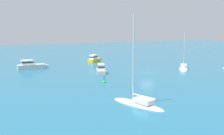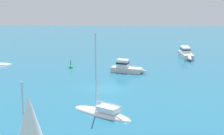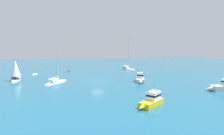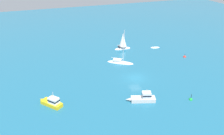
{
  "view_description": "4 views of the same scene",
  "coord_description": "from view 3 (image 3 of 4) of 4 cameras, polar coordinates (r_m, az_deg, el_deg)",
  "views": [
    {
      "loc": [
        27.8,
        49.35,
        9.65
      ],
      "look_at": [
        5.92,
        -3.71,
        0.73
      ],
      "focal_mm": 47.26,
      "sensor_mm": 36.0,
      "label": 1
    },
    {
      "loc": [
        -38.27,
        -2.54,
        11.09
      ],
      "look_at": [
        5.67,
        -0.54,
        1.36
      ],
      "focal_mm": 53.83,
      "sensor_mm": 36.0,
      "label": 2
    },
    {
      "loc": [
        -5.13,
        -40.75,
        7.51
      ],
      "look_at": [
        3.14,
        -0.08,
        2.86
      ],
      "focal_mm": 31.12,
      "sensor_mm": 36.0,
      "label": 3
    },
    {
      "loc": [
        41.94,
        -20.4,
        24.52
      ],
      "look_at": [
        -5.32,
        -3.52,
        0.69
      ],
      "focal_mm": 38.74,
      "sensor_mm": 36.0,
      "label": 4
    }
  ],
  "objects": [
    {
      "name": "ground_plane",
      "position": [
        41.76,
        -4.26,
        -3.99
      ],
      "size": [
        160.0,
        160.0,
        0.0
      ],
      "primitive_type": "plane",
      "color": "#1E607F"
    },
    {
      "name": "powerboat",
      "position": [
        41.25,
        8.26,
        -3.23
      ],
      "size": [
        2.85,
        5.53,
        2.42
      ],
      "rotation": [
        0.0,
        0.0,
        4.4
      ],
      "color": "silver",
      "rests_on": "ground"
    },
    {
      "name": "sailboat",
      "position": [
        41.3,
        -16.11,
        -4.18
      ],
      "size": [
        5.07,
        6.39,
        8.07
      ],
      "rotation": [
        0.0,
        0.0,
        0.98
      ],
      "color": "white",
      "rests_on": "ground"
    },
    {
      "name": "sloop",
      "position": [
        46.66,
        -26.47,
        -1.24
      ],
      "size": [
        2.16,
        4.7,
        5.91
      ],
      "rotation": [
        0.0,
        0.0,
        1.54
      ],
      "color": "white",
      "rests_on": "ground"
    },
    {
      "name": "skiff",
      "position": [
        55.27,
        -21.74,
        -1.88
      ],
      "size": [
        1.67,
        2.79,
        0.39
      ],
      "rotation": [
        0.0,
        0.0,
        4.52
      ],
      "color": "white",
      "rests_on": "ground"
    },
    {
      "name": "launch_1",
      "position": [
        25.32,
        11.54,
        -9.39
      ],
      "size": [
        4.57,
        4.0,
        2.88
      ],
      "rotation": [
        0.0,
        0.0,
        3.82
      ],
      "color": "yellow",
      "rests_on": "ground"
    },
    {
      "name": "yacht",
      "position": [
        63.2,
        4.48,
        -0.25
      ],
      "size": [
        4.5,
        7.81,
        10.96
      ],
      "rotation": [
        0.0,
        0.0,
        5.08
      ],
      "color": "silver",
      "rests_on": "ground"
    },
    {
      "name": "channel_buoy",
      "position": [
        50.12,
        7.78,
        -2.27
      ],
      "size": [
        0.69,
        0.69,
        1.53
      ],
      "color": "green",
      "rests_on": "ground"
    },
    {
      "name": "mooring_buoy",
      "position": [
        58.19,
        -12.56,
        -1.18
      ],
      "size": [
        0.79,
        0.79,
        1.24
      ],
      "color": "red",
      "rests_on": "ground"
    }
  ]
}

